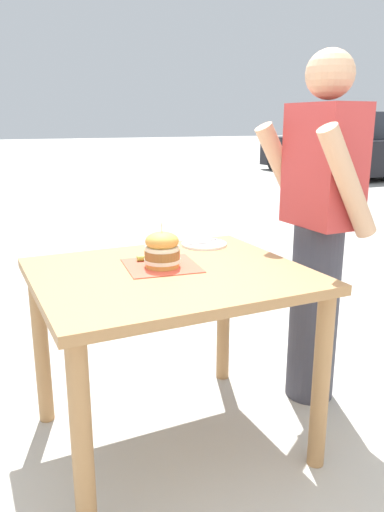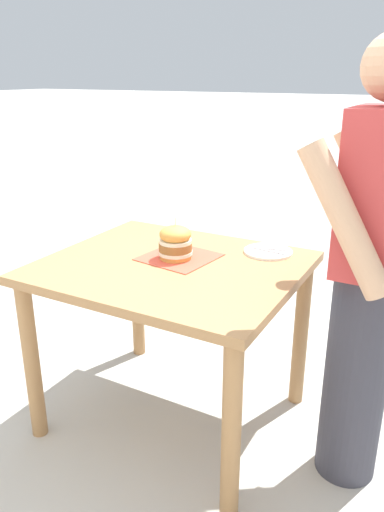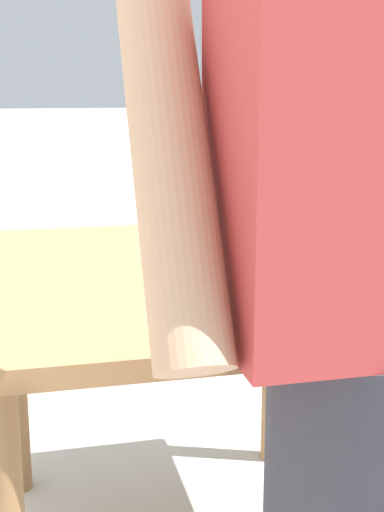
{
  "view_description": "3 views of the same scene",
  "coord_description": "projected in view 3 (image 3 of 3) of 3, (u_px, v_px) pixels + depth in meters",
  "views": [
    {
      "loc": [
        1.8,
        -0.75,
        1.38
      ],
      "look_at": [
        0.0,
        0.1,
        0.84
      ],
      "focal_mm": 35.0,
      "sensor_mm": 36.0,
      "label": 1
    },
    {
      "loc": [
        1.72,
        1.04,
        1.56
      ],
      "look_at": [
        0.0,
        0.1,
        0.84
      ],
      "focal_mm": 35.0,
      "sensor_mm": 36.0,
      "label": 2
    },
    {
      "loc": [
        0.34,
        1.55,
        1.2
      ],
      "look_at": [
        0.0,
        0.1,
        0.84
      ],
      "focal_mm": 50.0,
      "sensor_mm": 36.0,
      "label": 3
    }
  ],
  "objects": [
    {
      "name": "diner_across_table",
      "position": [
        365.0,
        348.0,
        0.87
      ],
      "size": [
        0.55,
        0.35,
        1.69
      ],
      "color": "#33333D",
      "rests_on": "ground"
    },
    {
      "name": "pickle_spear",
      "position": [
        248.0,
        253.0,
        1.7
      ],
      "size": [
        0.04,
        0.08,
        0.02
      ],
      "primitive_type": "cylinder",
      "rotation": [
        0.0,
        1.57,
        1.42
      ],
      "color": "#8EA83D",
      "rests_on": "serving_paper"
    },
    {
      "name": "serving_paper",
      "position": [
        213.0,
        264.0,
        1.65
      ],
      "size": [
        0.33,
        0.33,
        0.0
      ],
      "primitive_type": "cube",
      "rotation": [
        0.0,
        0.0,
        -0.13
      ],
      "color": "#D64C38",
      "rests_on": "patio_table"
    },
    {
      "name": "patio_table",
      "position": [
        182.0,
        320.0,
        1.66
      ],
      "size": [
        0.93,
        1.08,
        0.79
      ],
      "color": "#9E7247",
      "rests_on": "ground"
    },
    {
      "name": "side_plate_with_forks",
      "position": [
        377.0,
        294.0,
        1.4
      ],
      "size": [
        0.22,
        0.22,
        0.02
      ],
      "color": "white",
      "rests_on": "patio_table"
    },
    {
      "name": "sandwich",
      "position": [
        203.0,
        232.0,
        1.64
      ],
      "size": [
        0.15,
        0.15,
        0.18
      ],
      "color": "gold",
      "rests_on": "serving_paper"
    }
  ]
}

